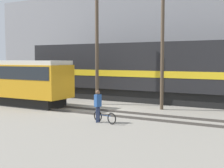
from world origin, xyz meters
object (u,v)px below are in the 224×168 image
Objects in this scene: streetcar at (16,80)px; person at (98,103)px; utility_pole_left at (97,50)px; utility_pole_center at (162,43)px; freight_locomotive at (147,71)px; bicycle at (105,117)px.

streetcar is 9.28m from person.
streetcar is 1.11× the size of utility_pole_left.
freight_locomotive is at bearing 127.48° from utility_pole_center.
person is 0.20× the size of utility_pole_center.
person is 0.21× the size of utility_pole_left.
utility_pole_center is (1.46, 5.84, 3.40)m from person.
bicycle is at bearing -54.49° from utility_pole_left.
freight_locomotive is 2.35× the size of utility_pole_center.
person is at bearing -83.35° from freight_locomotive.
freight_locomotive is 10.23m from streetcar.
utility_pole_center reaches higher than bicycle.
streetcar is at bearing -147.37° from utility_pole_left.
utility_pole_left is (-2.67, -3.29, 1.63)m from freight_locomotive.
freight_locomotive is 9.45m from bicycle.
utility_pole_left is (5.14, 3.29, 2.20)m from streetcar.
streetcar is 5.56× the size of bicycle.
streetcar is 5.17× the size of person.
freight_locomotive is at bearing 96.65° from person.
streetcar reaches higher than bicycle.
person is at bearing -16.04° from streetcar.
freight_locomotive is at bearing 50.92° from utility_pole_left.
utility_pole_left is at bearing 180.00° from utility_pole_center.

